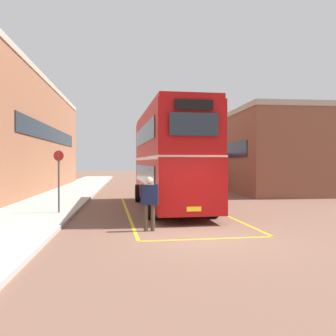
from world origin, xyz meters
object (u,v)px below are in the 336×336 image
Objects in this scene: single_deck_bus at (191,169)px; bus_stop_sign at (59,175)px; pedestrian_boarding at (149,199)px; double_decker_bus at (169,157)px.

single_deck_bus is 20.63m from bus_stop_sign.
bus_stop_sign is at bearing 132.85° from pedestrian_boarding.
single_deck_bus is (4.00, 16.67, -0.87)m from double_decker_bus.
pedestrian_boarding is at bearing -47.15° from bus_stop_sign.
single_deck_bus is at bearing 64.31° from bus_stop_sign.
double_decker_bus is 1.13× the size of single_deck_bus.
pedestrian_boarding is at bearing -103.35° from single_deck_bus.
single_deck_bus reaches higher than pedestrian_boarding.
bus_stop_sign is (-8.94, -18.59, 0.08)m from single_deck_bus.
single_deck_bus is 3.56× the size of bus_stop_sign.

